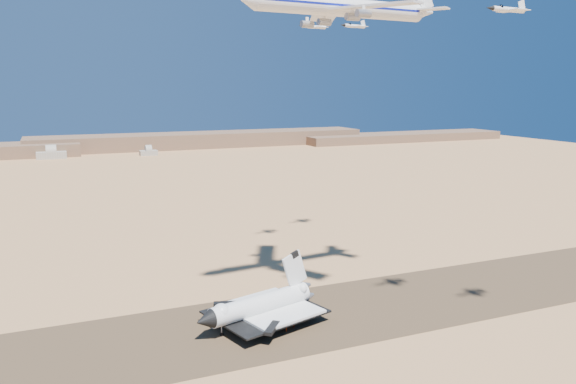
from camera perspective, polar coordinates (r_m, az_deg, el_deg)
name	(u,v)px	position (r m, az deg, el deg)	size (l,w,h in m)	color
ground	(264,325)	(185.60, -2.43, -13.31)	(1200.00, 1200.00, 0.00)	tan
runway	(264,325)	(185.59, -2.43, -13.31)	(600.00, 50.00, 0.06)	brown
ridgeline	(163,143)	(700.81, -12.63, 4.84)	(960.00, 90.00, 18.00)	brown
hangars	(47,155)	(641.42, -23.26, 3.47)	(200.50, 29.50, 30.00)	#A09B8E
shuttle	(260,307)	(183.87, -2.91, -11.56)	(44.81, 35.18, 21.88)	white
carrier_747	(337,7)	(188.37, 5.00, 18.23)	(73.67, 56.78, 18.32)	white
crew_a	(286,329)	(180.21, -0.17, -13.74)	(0.64, 0.42, 1.75)	#DF3E0D
crew_b	(286,325)	(183.23, -0.25, -13.32)	(0.84, 0.49, 1.74)	#DF3E0D
crew_c	(294,325)	(182.87, 0.60, -13.34)	(1.10, 0.57, 1.88)	#DF3E0D
chase_jet_a	(508,9)	(175.69, 21.41, 16.90)	(15.06, 8.14, 3.75)	white
chase_jet_c	(314,27)	(241.47, 2.64, 16.43)	(14.02, 7.99, 3.54)	white
chase_jet_d	(354,26)	(265.64, 6.72, 16.41)	(15.16, 8.75, 3.85)	white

